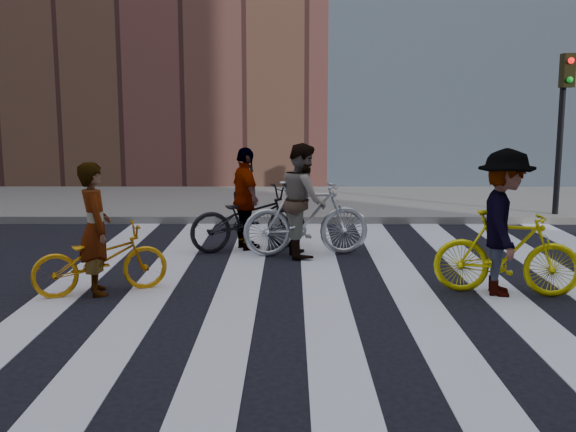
{
  "coord_description": "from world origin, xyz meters",
  "views": [
    {
      "loc": [
        -0.97,
        -8.14,
        2.34
      ],
      "look_at": [
        -1.01,
        0.3,
        0.95
      ],
      "focal_mm": 42.0,
      "sensor_mm": 36.0,
      "label": 1
    }
  ],
  "objects_px": {
    "bike_yellow_right": "(507,253)",
    "traffic_signal": "(563,108)",
    "rider_right": "(504,223)",
    "rider_rear": "(246,199)",
    "rider_left": "(95,229)",
    "bike_silver_mid": "(306,218)",
    "rider_mid": "(303,200)",
    "bike_yellow_left": "(101,259)",
    "bike_dark_rear": "(249,218)"
  },
  "relations": [
    {
      "from": "bike_silver_mid",
      "to": "rider_left",
      "type": "relative_size",
      "value": 1.2
    },
    {
      "from": "bike_yellow_left",
      "to": "rider_mid",
      "type": "bearing_deg",
      "value": -74.11
    },
    {
      "from": "rider_right",
      "to": "rider_rear",
      "type": "bearing_deg",
      "value": 64.91
    },
    {
      "from": "rider_right",
      "to": "traffic_signal",
      "type": "bearing_deg",
      "value": -14.56
    },
    {
      "from": "bike_yellow_left",
      "to": "rider_left",
      "type": "height_order",
      "value": "rider_left"
    },
    {
      "from": "bike_yellow_right",
      "to": "rider_left",
      "type": "distance_m",
      "value": 5.11
    },
    {
      "from": "bike_silver_mid",
      "to": "bike_yellow_left",
      "type": "bearing_deg",
      "value": 120.69
    },
    {
      "from": "rider_left",
      "to": "rider_rear",
      "type": "height_order",
      "value": "rider_rear"
    },
    {
      "from": "bike_silver_mid",
      "to": "rider_left",
      "type": "xyz_separation_m",
      "value": [
        -2.67,
        -2.16,
        0.23
      ]
    },
    {
      "from": "bike_yellow_right",
      "to": "bike_dark_rear",
      "type": "xyz_separation_m",
      "value": [
        -3.36,
        2.62,
        -0.01
      ]
    },
    {
      "from": "bike_yellow_right",
      "to": "rider_right",
      "type": "bearing_deg",
      "value": 102.87
    },
    {
      "from": "rider_left",
      "to": "rider_right",
      "type": "bearing_deg",
      "value": -114.44
    },
    {
      "from": "rider_left",
      "to": "rider_mid",
      "type": "relative_size",
      "value": 0.94
    },
    {
      "from": "bike_yellow_right",
      "to": "rider_rear",
      "type": "relative_size",
      "value": 1.05
    },
    {
      "from": "bike_yellow_left",
      "to": "rider_left",
      "type": "xyz_separation_m",
      "value": [
        -0.05,
        0.0,
        0.39
      ]
    },
    {
      "from": "rider_mid",
      "to": "rider_right",
      "type": "xyz_separation_m",
      "value": [
        2.44,
        -2.18,
        0.03
      ]
    },
    {
      "from": "rider_left",
      "to": "rider_rear",
      "type": "relative_size",
      "value": 0.99
    },
    {
      "from": "bike_yellow_left",
      "to": "bike_dark_rear",
      "type": "height_order",
      "value": "bike_dark_rear"
    },
    {
      "from": "bike_silver_mid",
      "to": "bike_dark_rear",
      "type": "xyz_separation_m",
      "value": [
        -0.92,
        0.44,
        -0.08
      ]
    },
    {
      "from": "bike_dark_rear",
      "to": "rider_right",
      "type": "height_order",
      "value": "rider_right"
    },
    {
      "from": "traffic_signal",
      "to": "rider_mid",
      "type": "relative_size",
      "value": 1.88
    },
    {
      "from": "rider_left",
      "to": "rider_right",
      "type": "relative_size",
      "value": 0.91
    },
    {
      "from": "bike_yellow_right",
      "to": "bike_silver_mid",
      "type": "bearing_deg",
      "value": 61.03
    },
    {
      "from": "bike_dark_rear",
      "to": "rider_left",
      "type": "height_order",
      "value": "rider_left"
    },
    {
      "from": "bike_yellow_left",
      "to": "rider_right",
      "type": "xyz_separation_m",
      "value": [
        5.0,
        -0.03,
        0.47
      ]
    },
    {
      "from": "traffic_signal",
      "to": "rider_left",
      "type": "distance_m",
      "value": 9.53
    },
    {
      "from": "bike_yellow_left",
      "to": "bike_dark_rear",
      "type": "bearing_deg",
      "value": -57.31
    },
    {
      "from": "rider_mid",
      "to": "rider_left",
      "type": "bearing_deg",
      "value": 120.69
    },
    {
      "from": "bike_silver_mid",
      "to": "rider_right",
      "type": "bearing_deg",
      "value": -141.23
    },
    {
      "from": "bike_yellow_left",
      "to": "rider_right",
      "type": "distance_m",
      "value": 5.03
    },
    {
      "from": "rider_mid",
      "to": "traffic_signal",
      "type": "bearing_deg",
      "value": -67.8
    },
    {
      "from": "rider_mid",
      "to": "rider_rear",
      "type": "height_order",
      "value": "rider_mid"
    },
    {
      "from": "rider_rear",
      "to": "rider_left",
      "type": "bearing_deg",
      "value": 123.91
    },
    {
      "from": "traffic_signal",
      "to": "rider_right",
      "type": "relative_size",
      "value": 1.82
    },
    {
      "from": "traffic_signal",
      "to": "bike_silver_mid",
      "type": "xyz_separation_m",
      "value": [
        -5.14,
        -3.12,
        -1.69
      ]
    },
    {
      "from": "rider_left",
      "to": "traffic_signal",
      "type": "bearing_deg",
      "value": -80.09
    },
    {
      "from": "bike_yellow_right",
      "to": "bike_yellow_left",
      "type": "bearing_deg",
      "value": 102.57
    },
    {
      "from": "bike_yellow_right",
      "to": "bike_dark_rear",
      "type": "relative_size",
      "value": 0.89
    },
    {
      "from": "bike_yellow_right",
      "to": "rider_mid",
      "type": "relative_size",
      "value": 1.0
    },
    {
      "from": "rider_right",
      "to": "bike_yellow_right",
      "type": "bearing_deg",
      "value": -77.13
    },
    {
      "from": "rider_mid",
      "to": "rider_right",
      "type": "relative_size",
      "value": 0.97
    },
    {
      "from": "bike_yellow_right",
      "to": "traffic_signal",
      "type": "bearing_deg",
      "value": -14.13
    },
    {
      "from": "rider_left",
      "to": "bike_silver_mid",
      "type": "bearing_deg",
      "value": -75.18
    },
    {
      "from": "bike_silver_mid",
      "to": "rider_left",
      "type": "distance_m",
      "value": 3.44
    },
    {
      "from": "traffic_signal",
      "to": "rider_right",
      "type": "distance_m",
      "value": 6.13
    },
    {
      "from": "rider_left",
      "to": "rider_mid",
      "type": "distance_m",
      "value": 3.39
    },
    {
      "from": "bike_dark_rear",
      "to": "rider_mid",
      "type": "bearing_deg",
      "value": -139.6
    },
    {
      "from": "traffic_signal",
      "to": "bike_yellow_right",
      "type": "height_order",
      "value": "traffic_signal"
    },
    {
      "from": "rider_right",
      "to": "rider_rear",
      "type": "distance_m",
      "value": 4.26
    },
    {
      "from": "traffic_signal",
      "to": "bike_silver_mid",
      "type": "relative_size",
      "value": 1.68
    }
  ]
}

